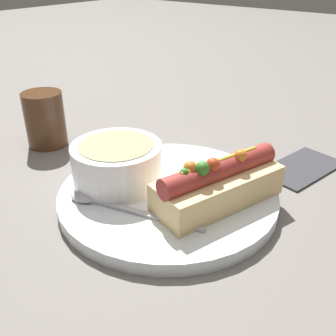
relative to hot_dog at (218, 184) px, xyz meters
The scene contains 7 objects.
ground_plane 0.08m from the hot_dog, 102.92° to the left, with size 4.00×4.00×0.00m, color slate.
dinner_plate 0.07m from the hot_dog, 102.92° to the left, with size 0.28×0.28×0.02m.
hot_dog is the anchor object (origin of this frame).
soup_bowl 0.13m from the hot_dog, 107.38° to the left, with size 0.12×0.12×0.05m.
spoon 0.14m from the hot_dog, 131.60° to the left, with size 0.06×0.17×0.01m.
drinking_glass 0.33m from the hot_dog, 90.64° to the left, with size 0.06×0.06×0.09m.
napkin 0.19m from the hot_dog, 11.97° to the right, with size 0.14×0.10×0.01m.
Camera 1 is at (-0.33, -0.27, 0.28)m, focal length 42.00 mm.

